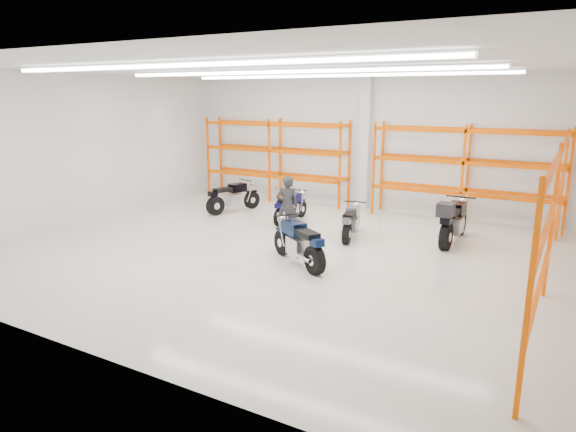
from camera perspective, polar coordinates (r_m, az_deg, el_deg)
The scene contains 11 objects.
ground at distance 13.06m, azimuth -1.12°, elevation -3.84°, with size 14.00×14.00×0.00m, color beige.
room_shell at distance 12.50m, azimuth -1.12°, elevation 10.70°, with size 14.02×12.02×4.51m.
motorcycle_main at distance 11.80m, azimuth 1.30°, elevation -3.14°, with size 1.95×1.32×1.09m.
motorcycle_back_a at distance 17.25m, azimuth -6.31°, elevation 2.02°, with size 0.95×2.06×1.05m.
motorcycle_back_b at distance 15.78m, azimuth 0.20°, elevation 0.86°, with size 0.64×1.93×0.95m.
motorcycle_back_c at distance 14.13m, azimuth 7.01°, elevation -0.75°, with size 0.68×1.89×0.94m.
motorcycle_back_d at distance 14.13m, azimuth 17.81°, elevation -0.62°, with size 0.78×2.45×1.26m.
standing_man at distance 14.15m, azimuth -0.10°, elevation 1.08°, with size 0.62×0.41×1.70m, color black.
structural_column at distance 17.79m, azimuth 8.61°, elevation 8.03°, with size 0.32×0.32×4.50m, color white.
pallet_racking_back_left at distance 19.03m, azimuth -1.47°, elevation 7.11°, with size 5.67×0.87×3.00m.
pallet_racking_back_right at distance 16.58m, azimuth 19.16°, elevation 5.44°, with size 5.67×0.87×3.00m.
Camera 1 is at (6.41, -10.70, 3.87)m, focal length 32.00 mm.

